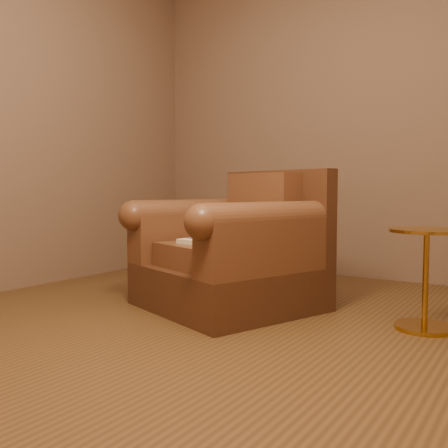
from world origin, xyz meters
The scene contains 5 objects.
floor centered at (0.00, 0.00, 0.00)m, with size 4.00×4.00×0.00m, color brown.
armchair centered at (-0.36, 0.53, 0.33)m, with size 1.22×1.19×0.87m.
teddy_bear centered at (-0.30, 0.59, 0.50)m, with size 0.17×0.20×0.24m.
guidebook centered at (-0.40, 0.32, 0.43)m, with size 0.38×0.26×0.03m.
side_table centered at (0.77, 0.63, 0.29)m, with size 0.38×0.38×0.54m.
Camera 1 is at (1.30, -2.12, 0.74)m, focal length 40.00 mm.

